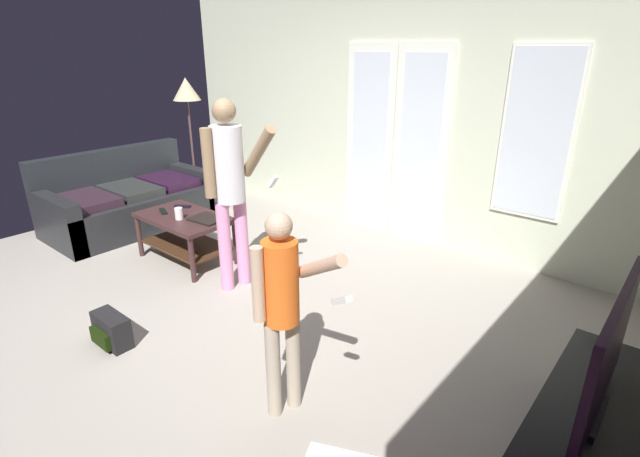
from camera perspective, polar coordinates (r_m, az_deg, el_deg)
The scene contains 14 objects.
ground_plane at distance 4.11m, azimuth -11.40°, elevation -9.20°, with size 6.20×4.78×0.02m, color #9F988D.
wall_back_with_doors at distance 5.34m, azimuth 8.33°, elevation 13.49°, with size 6.20×0.09×2.75m.
leather_couch at distance 6.09m, azimuth -22.23°, elevation 2.98°, with size 0.98×1.87×0.89m.
coffee_table at distance 4.88m, azimuth -16.11°, elevation 0.06°, with size 0.98×0.58×0.48m.
tv_stand at distance 2.79m, azimuth 29.23°, elevation -22.96°, with size 0.48×1.56×0.44m.
flat_screen_tv at distance 2.47m, azimuth 31.56°, elevation -13.39°, with size 0.08×0.95×0.66m.
person_adult at distance 4.02m, azimuth -10.94°, elevation 5.78°, with size 0.60×0.45×1.67m.
person_child at distance 2.60m, azimuth -4.61°, elevation -8.61°, with size 0.56×0.33×1.26m.
floor_lamp at distance 6.77m, azimuth -15.94°, elevation 15.41°, with size 0.37×0.37×1.66m.
backpack at distance 3.81m, azimuth -24.11°, elevation -11.26°, with size 0.33×0.19×0.24m.
laptop_closed at distance 4.66m, azimuth -13.58°, elevation 1.16°, with size 0.32×0.26×0.02m, color black.
cup_near_edge at distance 4.74m, azimuth -16.83°, elevation 1.76°, with size 0.08×0.08×0.12m, color white.
tv_remote_black at distance 5.09m, azimuth -16.39°, elevation 2.60°, with size 0.17×0.05×0.02m, color black.
dvd_remote_slim at distance 5.00m, azimuth -18.57°, elevation 2.00°, with size 0.17×0.05×0.02m, color black.
Camera 1 is at (2.84, -2.14, 2.05)m, focal length 26.26 mm.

